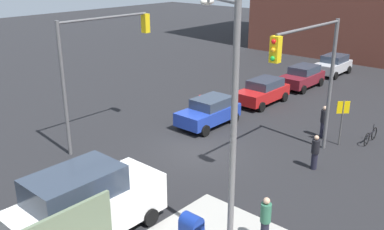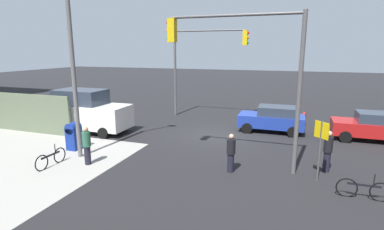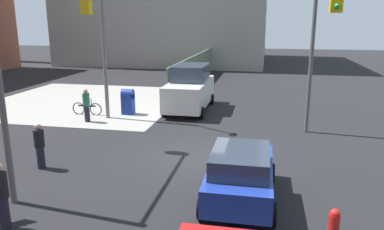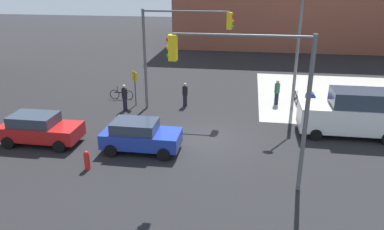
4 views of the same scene
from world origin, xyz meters
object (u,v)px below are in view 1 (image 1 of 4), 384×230
(traffic_signal_nw_corner, at_px, (312,66))
(pedestrian_crossing, at_px, (265,220))
(street_lamp_corner, at_px, (229,111))
(fire_hydrant, at_px, (200,102))
(traffic_signal_se_corner, at_px, (99,55))
(coupe_silver, at_px, (333,65))
(sedan_maroon, at_px, (302,77))
(van_white_delivery, at_px, (86,205))
(bicycle_at_crosswalk, at_px, (371,136))
(pedestrian_walking_north, at_px, (324,121))
(pedestrian_waiting, at_px, (315,152))
(hatchback_blue, at_px, (209,111))
(coupe_red, at_px, (263,91))

(traffic_signal_nw_corner, xyz_separation_m, pedestrian_crossing, (6.50, 2.00, -3.74))
(street_lamp_corner, bearing_deg, fire_hydrant, -135.97)
(traffic_signal_se_corner, bearing_deg, coupe_silver, 172.61)
(traffic_signal_se_corner, xyz_separation_m, sedan_maroon, (-16.21, 2.77, -3.80))
(sedan_maroon, distance_m, van_white_delivery, 22.09)
(traffic_signal_nw_corner, distance_m, bicycle_at_crosswalk, 6.40)
(coupe_silver, xyz_separation_m, pedestrian_crossing, (23.36, 8.21, 0.07))
(pedestrian_crossing, distance_m, pedestrian_walking_north, 10.36)
(fire_hydrant, bearing_deg, coupe_silver, 170.03)
(street_lamp_corner, height_order, van_white_delivery, street_lamp_corner)
(pedestrian_waiting, bearing_deg, van_white_delivery, -58.14)
(hatchback_blue, distance_m, pedestrian_crossing, 11.15)
(street_lamp_corner, height_order, fire_hydrant, street_lamp_corner)
(fire_hydrant, distance_m, coupe_red, 4.35)
(pedestrian_walking_north, relative_size, bicycle_at_crosswalk, 1.01)
(traffic_signal_se_corner, distance_m, hatchback_blue, 7.12)
(coupe_red, height_order, bicycle_at_crosswalk, coupe_red)
(street_lamp_corner, bearing_deg, traffic_signal_nw_corner, -172.37)
(fire_hydrant, relative_size, sedan_maroon, 0.23)
(traffic_signal_nw_corner, height_order, coupe_red, traffic_signal_nw_corner)
(coupe_red, bearing_deg, van_white_delivery, 12.38)
(pedestrian_walking_north, xyz_separation_m, bicycle_at_crosswalk, (-1.00, 2.20, -0.57))
(street_lamp_corner, height_order, pedestrian_waiting, street_lamp_corner)
(street_lamp_corner, bearing_deg, pedestrian_walking_north, -171.17)
(coupe_silver, distance_m, pedestrian_walking_north, 14.45)
(hatchback_blue, relative_size, sedan_maroon, 0.98)
(van_white_delivery, xyz_separation_m, pedestrian_crossing, (-3.74, 4.70, -0.37))
(street_lamp_corner, bearing_deg, hatchback_blue, -137.66)
(fire_hydrant, relative_size, pedestrian_crossing, 0.54)
(fire_hydrant, distance_m, bicycle_at_crosswalk, 10.36)
(traffic_signal_nw_corner, distance_m, pedestrian_crossing, 7.76)
(hatchback_blue, bearing_deg, street_lamp_corner, 42.34)
(pedestrian_walking_north, bearing_deg, street_lamp_corner, 73.77)
(pedestrian_waiting, xyz_separation_m, bicycle_at_crosswalk, (-4.80, 0.80, -0.51))
(traffic_signal_nw_corner, bearing_deg, van_white_delivery, -14.77)
(coupe_red, relative_size, van_white_delivery, 0.77)
(coupe_red, bearing_deg, fire_hydrant, -33.01)
(fire_hydrant, distance_m, van_white_delivery, 14.28)
(sedan_maroon, relative_size, pedestrian_walking_north, 2.30)
(fire_hydrant, bearing_deg, bicycle_at_crosswalk, 100.03)
(van_white_delivery, bearing_deg, pedestrian_crossing, 128.50)
(street_lamp_corner, xyz_separation_m, van_white_delivery, (2.92, -3.68, -3.42))
(coupe_silver, bearing_deg, traffic_signal_nw_corner, 20.22)
(sedan_maroon, height_order, pedestrian_crossing, pedestrian_crossing)
(van_white_delivery, height_order, pedestrian_walking_north, van_white_delivery)
(hatchback_blue, distance_m, van_white_delivery, 11.66)
(hatchback_blue, xyz_separation_m, van_white_delivery, (11.05, 3.72, 0.44))
(fire_hydrant, xyz_separation_m, sedan_maroon, (-8.87, 2.47, 0.36))
(pedestrian_walking_north, bearing_deg, bicycle_at_crosswalk, 179.46)
(pedestrian_crossing, bearing_deg, bicycle_at_crosswalk, 24.11)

